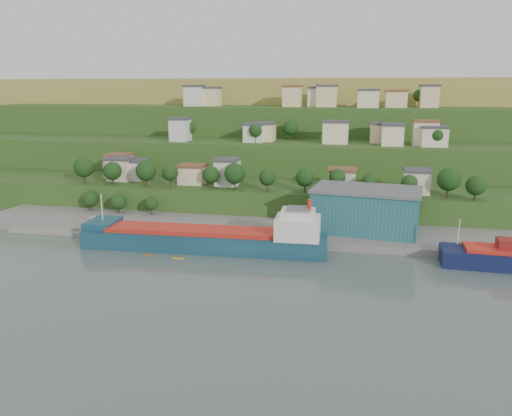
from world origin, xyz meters
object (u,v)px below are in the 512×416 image
(warehouse, at_px, (366,209))
(kayak_orange, at_px, (150,255))
(caravan, at_px, (100,222))
(cargo_ship_near, at_px, (211,240))

(warehouse, height_order, kayak_orange, warehouse)
(warehouse, xyz_separation_m, kayak_orange, (-56.22, -29.33, -8.22))
(warehouse, relative_size, caravan, 5.87)
(caravan, bearing_deg, kayak_orange, -30.01)
(warehouse, distance_m, kayak_orange, 63.94)
(cargo_ship_near, bearing_deg, kayak_orange, -154.37)
(cargo_ship_near, relative_size, warehouse, 2.04)
(cargo_ship_near, height_order, warehouse, cargo_ship_near)
(cargo_ship_near, bearing_deg, warehouse, 25.07)
(warehouse, bearing_deg, caravan, -166.03)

